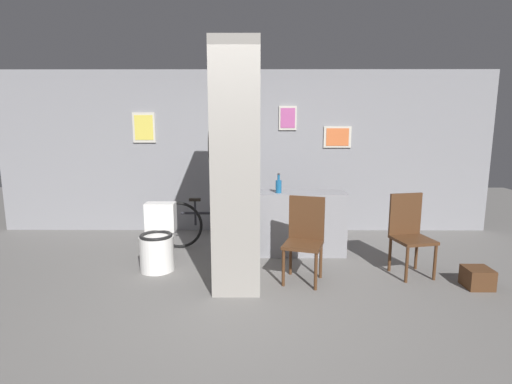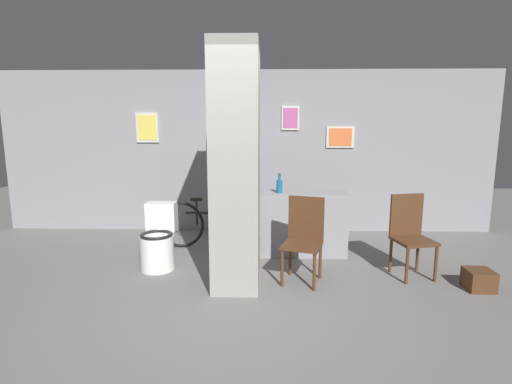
{
  "view_description": "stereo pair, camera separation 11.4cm",
  "coord_description": "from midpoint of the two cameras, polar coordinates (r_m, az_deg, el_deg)",
  "views": [
    {
      "loc": [
        0.23,
        -3.87,
        1.8
      ],
      "look_at": [
        0.2,
        0.91,
        0.95
      ],
      "focal_mm": 28.0,
      "sensor_mm": 36.0,
      "label": 1
    },
    {
      "loc": [
        0.34,
        -3.87,
        1.8
      ],
      "look_at": [
        0.2,
        0.91,
        0.95
      ],
      "focal_mm": 28.0,
      "sensor_mm": 36.0,
      "label": 2
    }
  ],
  "objects": [
    {
      "name": "chair_near_pillar",
      "position": [
        4.58,
        6.23,
        -6.26
      ],
      "size": [
        0.52,
        0.52,
        0.95
      ],
      "rotation": [
        0.0,
        0.0,
        -0.3
      ],
      "color": "#4C2D19",
      "rests_on": "ground_plane"
    },
    {
      "name": "chair_by_doorway",
      "position": [
        5.05,
        20.47,
        -5.29
      ],
      "size": [
        0.49,
        0.49,
        0.95
      ],
      "rotation": [
        0.0,
        0.0,
        0.21
      ],
      "color": "#4C2D19",
      "rests_on": "ground_plane"
    },
    {
      "name": "pillar_center",
      "position": [
        4.41,
        -3.38,
        3.58
      ],
      "size": [
        0.53,
        1.01,
        2.6
      ],
      "color": "gray",
      "rests_on": "ground_plane"
    },
    {
      "name": "bicycle",
      "position": [
        5.74,
        -6.83,
        -4.58
      ],
      "size": [
        1.62,
        0.42,
        0.73
      ],
      "color": "black",
      "rests_on": "ground_plane"
    },
    {
      "name": "bottle_tall",
      "position": [
        5.3,
        2.63,
        0.91
      ],
      "size": [
        0.08,
        0.08,
        0.27
      ],
      "color": "#19598C",
      "rests_on": "counter_shelf"
    },
    {
      "name": "ground_plane",
      "position": [
        4.27,
        -3.67,
        -14.82
      ],
      "size": [
        14.0,
        14.0,
        0.0
      ],
      "primitive_type": "plane",
      "color": "slate"
    },
    {
      "name": "wall_back",
      "position": [
        6.52,
        -2.21,
        5.71
      ],
      "size": [
        8.0,
        0.09,
        2.6
      ],
      "color": "gray",
      "rests_on": "ground_plane"
    },
    {
      "name": "floor_crate",
      "position": [
        5.05,
        28.5,
        -10.71
      ],
      "size": [
        0.28,
        0.28,
        0.22
      ],
      "color": "#4C2D19",
      "rests_on": "ground_plane"
    },
    {
      "name": "counter_shelf",
      "position": [
        5.49,
        4.39,
        -4.42
      ],
      "size": [
        1.47,
        0.44,
        0.86
      ],
      "color": "gray",
      "rests_on": "ground_plane"
    },
    {
      "name": "toilet",
      "position": [
        5.1,
        -14.48,
        -7.03
      ],
      "size": [
        0.41,
        0.57,
        0.79
      ],
      "color": "white",
      "rests_on": "ground_plane"
    }
  ]
}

